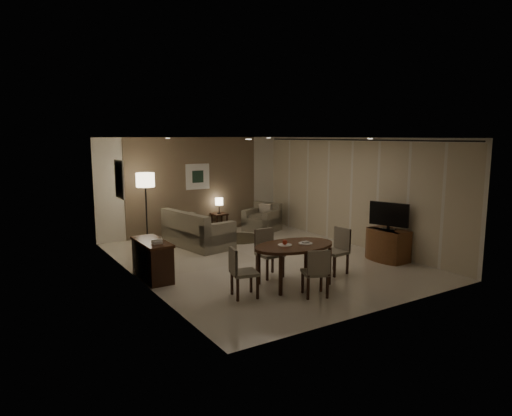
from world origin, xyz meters
TOP-DOWN VIEW (x-y plane):
  - room_shell at (0.00, 0.40)m, footprint 5.50×7.00m
  - taupe_accent at (0.00, 3.48)m, footprint 3.96×0.03m
  - curtain_wall at (2.68, 0.00)m, footprint 0.08×6.70m
  - curtain_rod at (2.68, 0.00)m, footprint 0.03×6.80m
  - art_back_frame at (0.10, 3.46)m, footprint 0.72×0.03m
  - art_back_canvas at (0.10, 3.44)m, footprint 0.34×0.01m
  - art_left_frame at (-2.72, 1.20)m, footprint 0.03×0.60m
  - art_left_canvas at (-2.71, 1.20)m, footprint 0.01×0.46m
  - downlight_nl at (-1.40, -1.80)m, footprint 0.10×0.10m
  - downlight_nr at (1.40, -1.80)m, footprint 0.10×0.10m
  - downlight_fl at (-1.40, 1.80)m, footprint 0.10×0.10m
  - downlight_fr at (1.40, 1.80)m, footprint 0.10×0.10m
  - console_desk at (-2.49, 0.00)m, footprint 0.48×1.20m
  - telephone at (-2.49, -0.30)m, footprint 0.20×0.14m
  - tv_cabinet at (2.40, -1.50)m, footprint 0.48×0.90m
  - flat_tv at (2.38, -1.50)m, footprint 0.36×0.85m
  - dining_table at (-0.38, -1.73)m, footprint 1.61×1.01m
  - chair_near at (-0.44, -2.42)m, footprint 0.54×0.54m
  - chair_far at (-0.49, -1.10)m, footprint 0.45×0.45m
  - chair_left at (-1.50, -1.82)m, footprint 0.51×0.51m
  - chair_right at (0.72, -1.62)m, footprint 0.47×0.47m
  - plate_a at (-0.56, -1.68)m, footprint 0.26×0.26m
  - plate_b at (-0.16, -1.78)m, footprint 0.26×0.26m
  - fruit_apple at (-0.56, -1.68)m, footprint 0.09×0.09m
  - napkin at (-0.16, -1.78)m, footprint 0.12×0.08m
  - round_rug at (0.66, 2.14)m, footprint 1.38×1.38m
  - sofa at (-0.62, 1.96)m, footprint 2.04×1.27m
  - armchair at (1.77, 2.69)m, footprint 1.13×1.16m
  - side_table at (0.66, 3.24)m, footprint 0.41×0.41m
  - table_lamp at (0.66, 3.25)m, footprint 0.22×0.22m
  - floor_lamp at (-1.63, 2.84)m, footprint 0.46×0.46m

SIDE VIEW (x-z plane):
  - round_rug at x=0.66m, z-range 0.00..0.01m
  - side_table at x=0.66m, z-range 0.00..0.52m
  - tv_cabinet at x=2.40m, z-range 0.00..0.70m
  - console_desk at x=-2.49m, z-range 0.00..0.75m
  - dining_table at x=-0.38m, z-range 0.00..0.76m
  - armchair at x=1.77m, z-range 0.00..0.79m
  - chair_near at x=-0.44m, z-range 0.00..0.85m
  - chair_left at x=-1.50m, z-range 0.00..0.88m
  - sofa at x=-0.62m, z-range 0.00..0.90m
  - chair_right at x=0.72m, z-range 0.00..0.91m
  - chair_far at x=-0.49m, z-range 0.00..0.93m
  - plate_a at x=-0.56m, z-range 0.76..0.77m
  - plate_b at x=-0.16m, z-range 0.76..0.77m
  - table_lamp at x=0.66m, z-range 0.52..1.02m
  - napkin at x=-0.16m, z-range 0.77..0.80m
  - telephone at x=-2.49m, z-range 0.76..0.85m
  - fruit_apple at x=-0.56m, z-range 0.77..0.86m
  - floor_lamp at x=-1.63m, z-range 0.00..1.82m
  - flat_tv at x=2.38m, z-range 0.72..1.32m
  - curtain_wall at x=2.68m, z-range 0.03..2.61m
  - taupe_accent at x=0.00m, z-range 0.00..2.70m
  - room_shell at x=0.00m, z-range 0.00..2.70m
  - art_back_frame at x=0.10m, z-range 1.24..1.96m
  - art_back_canvas at x=0.10m, z-range 1.43..1.77m
  - art_left_frame at x=-2.72m, z-range 1.45..2.25m
  - art_left_canvas at x=-2.71m, z-range 1.53..2.17m
  - curtain_rod at x=2.68m, z-range 2.62..2.66m
  - downlight_nl at x=-1.40m, z-range 2.68..2.69m
  - downlight_nr at x=1.40m, z-range 2.68..2.69m
  - downlight_fl at x=-1.40m, z-range 2.68..2.69m
  - downlight_fr at x=1.40m, z-range 2.68..2.69m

